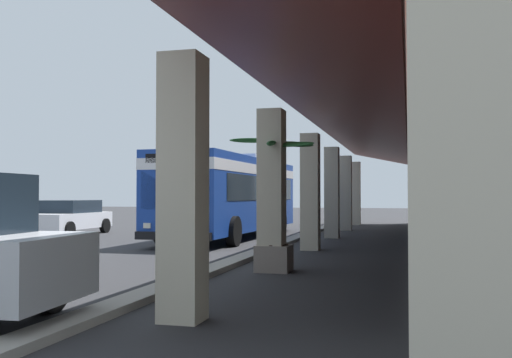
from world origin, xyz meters
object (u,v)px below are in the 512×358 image
parked_sedan_white (70,217)px  pedestrian (1,229)px  potted_palm (274,231)px  transit_bus (232,191)px

parked_sedan_white → pedestrian: bearing=25.6°
parked_sedan_white → pedestrian: (10.82, 5.18, 0.16)m
pedestrian → potted_palm: size_ratio=0.54×
pedestrian → potted_palm: (-1.35, 6.00, -0.03)m
parked_sedan_white → potted_palm: bearing=49.7°
pedestrian → parked_sedan_white: bearing=-154.4°
pedestrian → potted_palm: 6.15m
transit_bus → pedestrian: (10.76, -2.12, -0.94)m
transit_bus → parked_sedan_white: transit_bus is taller
transit_bus → potted_palm: transit_bus is taller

